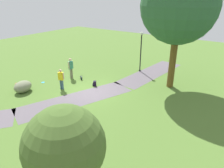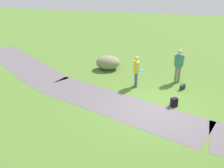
{
  "view_description": "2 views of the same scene",
  "coord_description": "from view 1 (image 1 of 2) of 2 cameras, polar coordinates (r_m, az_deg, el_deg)",
  "views": [
    {
      "loc": [
        10.78,
        9.34,
        6.66
      ],
      "look_at": [
        0.09,
        1.91,
        1.03
      ],
      "focal_mm": 33.64,
      "sensor_mm": 36.0,
      "label": 1
    },
    {
      "loc": [
        -0.32,
        9.74,
        5.57
      ],
      "look_at": [
        1.67,
        0.9,
        1.38
      ],
      "focal_mm": 41.32,
      "sensor_mm": 36.0,
      "label": 2
    }
  ],
  "objects": [
    {
      "name": "backpack_by_boulder",
      "position": [
        17.53,
        -24.3,
        -0.45
      ],
      "size": [
        0.35,
        0.35,
        0.4
      ],
      "color": "brown",
      "rests_on": "ground"
    },
    {
      "name": "lawn_boulder",
      "position": [
        16.66,
        -23.07,
        -0.64
      ],
      "size": [
        1.6,
        1.38,
        0.81
      ],
      "color": "gray",
      "rests_on": "ground"
    },
    {
      "name": "spare_backpack_on_lawn",
      "position": [
        16.42,
        -4.76,
        0.1
      ],
      "size": [
        0.34,
        0.34,
        0.4
      ],
      "color": "black",
      "rests_on": "ground"
    },
    {
      "name": "handbag_on_grass",
      "position": [
        17.83,
        -8.36,
        1.66
      ],
      "size": [
        0.38,
        0.38,
        0.31
      ],
      "color": "#1A2629",
      "rests_on": "ground"
    },
    {
      "name": "ground_plane",
      "position": [
        15.74,
        -5.54,
        -1.77
      ],
      "size": [
        48.0,
        48.0,
        0.0
      ],
      "primitive_type": "plane",
      "color": "#50732E"
    },
    {
      "name": "footpath_segment_mid",
      "position": [
        14.61,
        -9.56,
        -4.08
      ],
      "size": [
        8.22,
        4.89,
        0.01
      ],
      "color": "#5F565D",
      "rests_on": "ground"
    },
    {
      "name": "woman_with_handbag",
      "position": [
        17.92,
        -11.15,
        4.62
      ],
      "size": [
        0.52,
        0.27,
        1.77
      ],
      "color": "#747157",
      "rests_on": "ground"
    },
    {
      "name": "large_shade_tree",
      "position": [
        15.64,
        17.8,
        19.57
      ],
      "size": [
        5.23,
        5.23,
        8.54
      ],
      "color": "brown",
      "rests_on": "ground"
    },
    {
      "name": "footpath_segment_near",
      "position": [
        19.51,
        10.54,
        3.02
      ],
      "size": [
        8.19,
        3.05,
        0.01
      ],
      "color": "#5F565D",
      "rests_on": "ground"
    },
    {
      "name": "man_near_boulder",
      "position": [
        15.98,
        -13.68,
        1.61
      ],
      "size": [
        0.32,
        0.51,
        1.59
      ],
      "color": "#3E5A70",
      "rests_on": "ground"
    },
    {
      "name": "lamp_post",
      "position": [
        19.19,
        7.89,
        9.77
      ],
      "size": [
        0.28,
        0.28,
        3.6
      ],
      "color": "black",
      "rests_on": "ground"
    },
    {
      "name": "frisbee_on_grass",
      "position": [
        17.98,
        -18.26,
        0.42
      ],
      "size": [
        0.27,
        0.27,
        0.02
      ],
      "color": "#2AA4E3",
      "rests_on": "ground"
    },
    {
      "name": "young_tree_near_path",
      "position": [
        5.73,
        -12.73,
        -16.27
      ],
      "size": [
        2.15,
        2.15,
        4.16
      ],
      "color": "brown",
      "rests_on": "ground"
    }
  ]
}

